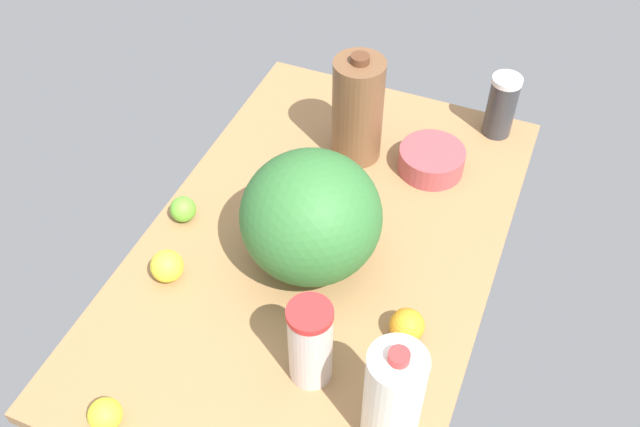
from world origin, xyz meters
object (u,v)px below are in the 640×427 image
Objects in this scene: shaker_bottle at (502,106)px; mixing_bowl at (431,160)px; milk_jug at (393,397)px; lime_by_jug at (183,209)px; lemon_loose at (167,266)px; watermelon at (311,217)px; chocolate_milk_jug at (358,110)px; lemon_beside_bowl at (105,415)px; orange_near_front at (407,326)px; tumbler_cup at (310,343)px.

shaker_bottle reaches higher than mixing_bowl.
milk_jug reaches higher than lime_by_jug.
watermelon is at bearing 120.87° from lemon_loose.
chocolate_milk_jug is at bearing -155.25° from milk_jug.
chocolate_milk_jug reaches higher than watermelon.
chocolate_milk_jug is 74.78cm from milk_jug.
milk_jug is 1.59× the size of mixing_bowl.
mixing_bowl is 2.69× the size of lime_by_jug.
shaker_bottle is 2.73× the size of lemon_beside_bowl.
watermelon is at bearing -113.74° from orange_near_front.
milk_jug reaches higher than lemon_loose.
tumbler_cup is 0.68× the size of watermelon.
lemon_loose is 51.49cm from orange_near_front.
mixing_bowl is (-1.28, 19.08, -10.63)cm from chocolate_milk_jug.
orange_near_front is at bearing 95.30° from lemon_loose.
lemon_loose is 17.06cm from lime_by_jug.
milk_jug is (5.75, 17.51, 1.97)cm from tumbler_cup.
lemon_beside_bowl is (107.10, -46.95, -5.41)cm from shaker_bottle.
orange_near_front is at bearing -171.11° from milk_jug.
chocolate_milk_jug is 4.85× the size of lime_by_jug.
orange_near_front is (47.44, 28.10, -10.13)cm from chocolate_milk_jug.
lemon_loose is (53.48, -42.24, 0.49)cm from mixing_bowl.
tumbler_cup is at bearing 22.51° from watermelon.
milk_jug is 3.62× the size of lemon_loose.
mixing_bowl is at bearing 141.69° from lemon_loose.
shaker_bottle is at bearing -179.71° from milk_jug.
lemon_beside_bowl is at bearing -22.01° from mixing_bowl.
tumbler_cup is 38.69cm from lemon_beside_bowl.
lime_by_jug is (-11.40, -56.71, -0.54)cm from orange_near_front.
tumbler_cup is 28.05cm from watermelon.
chocolate_milk_jug is at bearing 156.07° from lemon_loose.
mixing_bowl is at bearing 157.12° from watermelon.
lemon_beside_bowl is at bearing 14.13° from lime_by_jug.
chocolate_milk_jug reaches higher than lime_by_jug.
watermelon is 4.17× the size of lemon_loose.
mixing_bowl is at bearing 175.23° from tumbler_cup.
milk_jug is at bearing 71.81° from tumbler_cup.
watermelon reaches higher than mixing_bowl.
chocolate_milk_jug is 1.80× the size of mixing_bowl.
shaker_bottle is at bearing 168.45° from tumbler_cup.
lime_by_jug is at bearing -38.44° from chocolate_milk_jug.
watermelon is at bearing 158.66° from lemon_beside_bowl.
milk_jug is 22.35cm from orange_near_front.
milk_jug reaches higher than tumbler_cup.
watermelon is at bearing -138.15° from milk_jug.
lemon_beside_bowl reaches higher than lime_by_jug.
lemon_beside_bowl is at bearing -21.34° from watermelon.
watermelon is 33.55cm from lime_by_jug.
watermelon is 29.13cm from orange_near_front.
lemon_loose and orange_near_front have the same top height.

